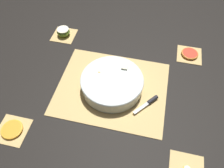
# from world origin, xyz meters

# --- Properties ---
(ground_plane) EXTENTS (6.00, 6.00, 0.00)m
(ground_plane) POSITION_xyz_m (0.00, 0.00, 0.00)
(ground_plane) COLOR black
(bamboo_mat_center) EXTENTS (0.51, 0.42, 0.01)m
(bamboo_mat_center) POSITION_xyz_m (0.00, 0.00, 0.00)
(bamboo_mat_center) COLOR tan
(bamboo_mat_center) RESTS_ON ground_plane
(coaster_mat_near_left) EXTENTS (0.13, 0.13, 0.01)m
(coaster_mat_near_left) POSITION_xyz_m (-0.35, -0.30, 0.00)
(coaster_mat_near_left) COLOR tan
(coaster_mat_near_left) RESTS_ON ground_plane
(coaster_mat_far_left) EXTENTS (0.13, 0.13, 0.01)m
(coaster_mat_far_left) POSITION_xyz_m (-0.35, 0.30, 0.00)
(coaster_mat_far_left) COLOR tan
(coaster_mat_far_left) RESTS_ON ground_plane
(coaster_mat_far_right) EXTENTS (0.13, 0.13, 0.01)m
(coaster_mat_far_right) POSITION_xyz_m (0.35, 0.30, 0.00)
(coaster_mat_far_right) COLOR tan
(coaster_mat_far_right) RESTS_ON ground_plane
(fruit_salad_bowl) EXTENTS (0.29, 0.29, 0.08)m
(fruit_salad_bowl) POSITION_xyz_m (-0.00, 0.00, 0.04)
(fruit_salad_bowl) COLOR silver
(fruit_salad_bowl) RESTS_ON bamboo_mat_center
(paring_knife) EXTENTS (0.10, 0.12, 0.02)m
(paring_knife) POSITION_xyz_m (0.19, -0.04, 0.01)
(paring_knife) COLOR silver
(paring_knife) RESTS_ON bamboo_mat_center
(apple_half) EXTENTS (0.07, 0.07, 0.04)m
(apple_half) POSITION_xyz_m (-0.35, 0.30, 0.03)
(apple_half) COLOR #7FAD38
(apple_half) RESTS_ON coaster_mat_far_left
(orange_slice_whole) EXTENTS (0.09, 0.09, 0.01)m
(orange_slice_whole) POSITION_xyz_m (-0.35, -0.30, 0.01)
(orange_slice_whole) COLOR orange
(orange_slice_whole) RESTS_ON coaster_mat_near_left
(grapefruit_slice) EXTENTS (0.09, 0.09, 0.01)m
(grapefruit_slice) POSITION_xyz_m (0.35, 0.30, 0.01)
(grapefruit_slice) COLOR red
(grapefruit_slice) RESTS_ON coaster_mat_far_right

